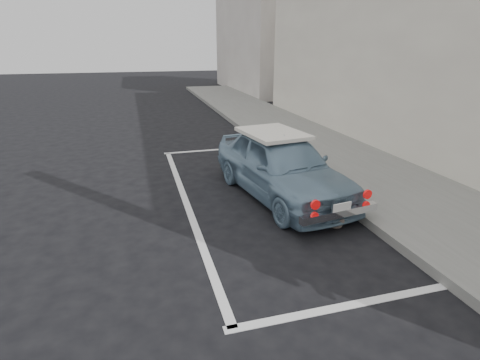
# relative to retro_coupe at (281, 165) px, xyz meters

# --- Properties ---
(ground) EXTENTS (80.00, 80.00, 0.00)m
(ground) POSITION_rel_retro_coupe_xyz_m (-0.95, -2.82, -0.63)
(ground) COLOR black
(ground) RESTS_ON ground
(sidewalk) EXTENTS (2.80, 40.00, 0.15)m
(sidewalk) POSITION_rel_retro_coupe_xyz_m (2.25, -0.82, -0.56)
(sidewalk) COLOR slate
(sidewalk) RESTS_ON ground
(building_far) EXTENTS (3.50, 10.00, 8.00)m
(building_far) POSITION_rel_retro_coupe_xyz_m (5.40, 17.18, 3.37)
(building_far) COLOR #BAB1A9
(building_far) RESTS_ON ground
(pline_rear) EXTENTS (3.00, 0.12, 0.01)m
(pline_rear) POSITION_rel_retro_coupe_xyz_m (-0.45, -3.32, -0.63)
(pline_rear) COLOR silver
(pline_rear) RESTS_ON ground
(pline_front) EXTENTS (3.00, 0.12, 0.01)m
(pline_front) POSITION_rel_retro_coupe_xyz_m (-0.45, 3.68, -0.63)
(pline_front) COLOR silver
(pline_front) RESTS_ON ground
(pline_side) EXTENTS (0.12, 7.00, 0.01)m
(pline_side) POSITION_rel_retro_coupe_xyz_m (-1.85, 0.18, -0.63)
(pline_side) COLOR silver
(pline_side) RESTS_ON ground
(retro_coupe) EXTENTS (2.01, 3.86, 1.25)m
(retro_coupe) POSITION_rel_retro_coupe_xyz_m (0.00, 0.00, 0.00)
(retro_coupe) COLOR #7292AA
(retro_coupe) RESTS_ON ground
(cat) EXTENTS (0.27, 0.47, 0.25)m
(cat) POSITION_rel_retro_coupe_xyz_m (0.34, -1.54, -0.52)
(cat) COLOR brown
(cat) RESTS_ON ground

